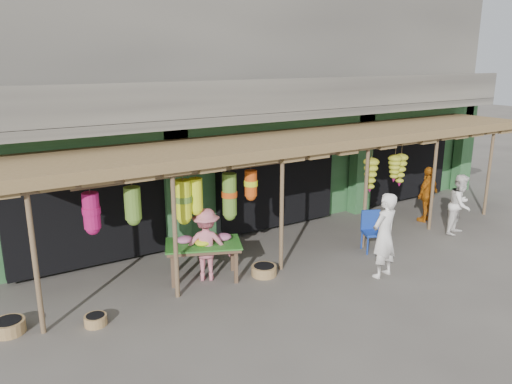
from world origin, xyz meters
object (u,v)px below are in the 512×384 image
person_vendor (428,194)px  blue_chair (372,229)px  flower_table (204,245)px  person_shopper (206,244)px  person_right (460,204)px  person_front (384,235)px

person_vendor → blue_chair: bearing=4.8°
flower_table → person_shopper: 0.08m
person_vendor → flower_table: bearing=-9.6°
person_right → flower_table: bearing=154.7°
person_front → blue_chair: bearing=-135.2°
person_front → person_shopper: person_front is taller
person_right → person_vendor: bearing=67.2°
person_front → person_shopper: size_ratio=1.18×
person_right → person_shopper: 7.08m
blue_chair → person_vendor: person_vendor is taller
blue_chair → person_vendor: bearing=38.6°
flower_table → person_shopper: size_ratio=1.15×
person_front → person_shopper: bearing=-38.9°
blue_chair → person_front: person_front is taller
flower_table → person_vendor: size_ratio=1.12×
person_right → person_front: bearing=176.4°
blue_chair → person_front: (-0.90, -1.22, 0.38)m
blue_chair → person_shopper: (-4.17, 0.66, 0.23)m
person_front → person_right: bearing=-176.4°
flower_table → blue_chair: (4.19, -0.74, -0.21)m
person_vendor → person_shopper: 7.14m
person_right → person_vendor: size_ratio=1.01×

